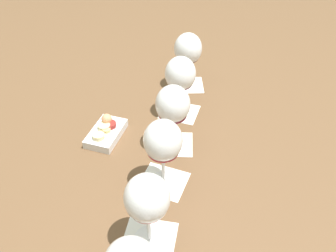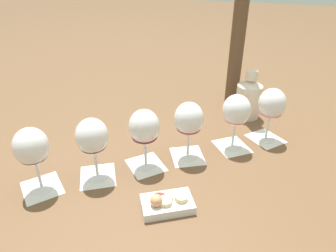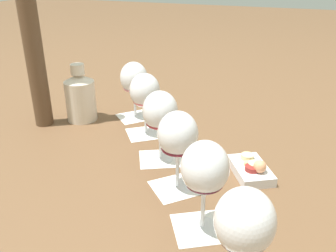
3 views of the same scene
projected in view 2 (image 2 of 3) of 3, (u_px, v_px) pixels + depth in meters
name	position (u px, v px, depth m)	size (l,w,h in m)	color
ground_plane	(168.00, 160.00, 0.96)	(8.00, 8.00, 0.00)	brown
tasting_card_0	(265.00, 139.00, 1.07)	(0.15, 0.15, 0.00)	white
tasting_card_1	(232.00, 146.00, 1.03)	(0.15, 0.15, 0.00)	white
tasting_card_2	(187.00, 156.00, 0.98)	(0.15, 0.14, 0.00)	white
tasting_card_3	(146.00, 165.00, 0.94)	(0.15, 0.15, 0.00)	white
tasting_card_4	(98.00, 176.00, 0.89)	(0.15, 0.15, 0.00)	white
tasting_card_5	(42.00, 188.00, 0.84)	(0.15, 0.15, 0.00)	white
wine_glass_0	(272.00, 105.00, 1.01)	(0.09, 0.09, 0.19)	white
wine_glass_1	(236.00, 112.00, 0.96)	(0.09, 0.09, 0.19)	white
wine_glass_2	(189.00, 121.00, 0.91)	(0.09, 0.09, 0.19)	white
wine_glass_3	(144.00, 129.00, 0.87)	(0.09, 0.09, 0.19)	white
wine_glass_4	(92.00, 139.00, 0.82)	(0.09, 0.09, 0.19)	white
wine_glass_5	(32.00, 149.00, 0.78)	(0.09, 0.09, 0.19)	white
ceramic_vase	(249.00, 98.00, 1.19)	(0.10, 0.10, 0.19)	beige
snack_dish	(167.00, 203.00, 0.77)	(0.14, 0.15, 0.06)	silver
umbrella_pole	(240.00, 18.00, 1.15)	(0.06, 0.06, 0.73)	brown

